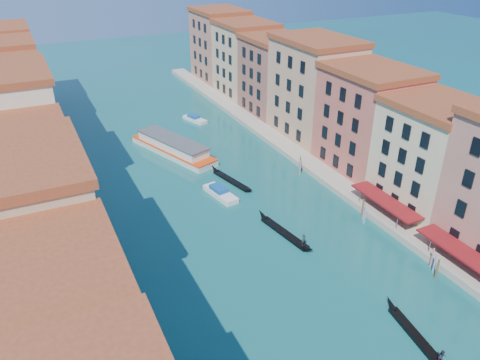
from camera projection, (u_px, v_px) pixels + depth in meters
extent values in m
cube|color=brown|center=(30.00, 272.00, 32.76)|extent=(12.80, 15.40, 1.00)
cube|color=tan|center=(34.00, 245.00, 49.25)|extent=(12.00, 17.00, 19.00)
cube|color=brown|center=(13.00, 159.00, 44.61)|extent=(12.80, 17.40, 1.00)
cube|color=#D79E88|center=(27.00, 191.00, 62.21)|extent=(12.00, 14.00, 16.50)
cube|color=brown|center=(12.00, 130.00, 58.15)|extent=(12.80, 14.40, 1.00)
cube|color=beige|center=(18.00, 138.00, 74.18)|extent=(12.00, 18.00, 20.00)
cube|color=brown|center=(2.00, 72.00, 69.31)|extent=(12.80, 18.40, 1.00)
cube|color=tan|center=(15.00, 113.00, 88.33)|extent=(12.00, 16.00, 17.50)
cube|color=brown|center=(3.00, 64.00, 84.04)|extent=(12.80, 16.40, 1.00)
cube|color=#9F7B60|center=(11.00, 89.00, 100.48)|extent=(12.00, 15.00, 18.50)
cube|color=brown|center=(0.00, 42.00, 95.96)|extent=(12.80, 15.40, 1.00)
cube|color=beige|center=(8.00, 70.00, 113.14)|extent=(12.00, 17.00, 19.00)
cube|color=beige|center=(431.00, 160.00, 70.90)|extent=(12.00, 14.00, 16.50)
cube|color=brown|center=(443.00, 105.00, 66.84)|extent=(12.80, 14.40, 1.00)
cube|color=#BC5848|center=(367.00, 124.00, 82.53)|extent=(12.00, 16.00, 18.00)
cube|color=brown|center=(374.00, 70.00, 78.12)|extent=(12.80, 16.40, 1.00)
cube|color=tan|center=(314.00, 92.00, 95.64)|extent=(12.00, 18.00, 20.00)
cube|color=brown|center=(318.00, 40.00, 90.77)|extent=(12.80, 18.40, 1.00)
cube|color=#915447|center=(274.00, 79.00, 109.40)|extent=(12.00, 15.00, 17.50)
cube|color=brown|center=(276.00, 38.00, 105.11)|extent=(12.80, 15.40, 1.00)
cube|color=tan|center=(245.00, 62.00, 121.55)|extent=(12.00, 16.00, 18.50)
cube|color=brown|center=(245.00, 23.00, 117.03)|extent=(12.80, 16.40, 1.00)
cube|color=#AE6B57|center=(220.00, 48.00, 134.49)|extent=(12.00, 17.00, 19.50)
cube|color=brown|center=(219.00, 11.00, 129.74)|extent=(12.80, 17.40, 1.00)
cube|color=#A29A83|center=(293.00, 152.00, 92.19)|extent=(4.00, 140.00, 1.00)
cube|color=maroon|center=(471.00, 258.00, 57.96)|extent=(3.20, 15.30, 0.25)
cylinder|color=#4F4F51|center=(429.00, 248.00, 62.20)|extent=(0.12, 0.12, 3.00)
cube|color=maroon|center=(386.00, 201.00, 70.34)|extent=(3.20, 12.60, 0.25)
cylinder|color=#4F4F51|center=(397.00, 225.00, 67.15)|extent=(0.12, 0.12, 3.00)
cylinder|color=#4F4F51|center=(359.00, 199.00, 73.86)|extent=(0.12, 0.12, 3.00)
cylinder|color=brown|center=(437.00, 270.00, 58.53)|extent=(0.24, 0.24, 3.20)
cylinder|color=brown|center=(434.00, 264.00, 59.56)|extent=(0.24, 0.24, 3.20)
cylinder|color=brown|center=(432.00, 259.00, 60.59)|extent=(0.24, 0.24, 3.20)
cylinder|color=brown|center=(365.00, 216.00, 69.71)|extent=(0.24, 0.24, 3.20)
cylinder|color=brown|center=(364.00, 212.00, 70.74)|extent=(0.24, 0.24, 3.20)
cylinder|color=brown|center=(363.00, 208.00, 71.77)|extent=(0.24, 0.24, 3.20)
cylinder|color=brown|center=(300.00, 168.00, 84.09)|extent=(0.24, 0.24, 3.20)
cylinder|color=brown|center=(300.00, 165.00, 85.12)|extent=(0.24, 0.24, 3.20)
cylinder|color=brown|center=(300.00, 163.00, 86.15)|extent=(0.24, 0.24, 3.20)
cube|color=silver|center=(173.00, 150.00, 92.71)|extent=(11.66, 21.72, 1.28)
cube|color=white|center=(173.00, 144.00, 92.07)|extent=(9.73, 17.52, 1.71)
cube|color=#4F4F51|center=(172.00, 139.00, 91.60)|extent=(10.21, 18.13, 0.27)
cube|color=#ED420D|center=(173.00, 148.00, 92.44)|extent=(11.71, 21.74, 0.27)
cube|color=black|center=(284.00, 233.00, 67.65)|extent=(2.69, 9.70, 0.48)
cone|color=black|center=(262.00, 215.00, 71.36)|extent=(1.29, 2.28, 1.80)
cone|color=black|center=(310.00, 249.00, 63.62)|extent=(1.23, 1.91, 1.58)
imported|color=#232E28|center=(304.00, 240.00, 64.18)|extent=(0.73, 0.54, 1.85)
cube|color=black|center=(417.00, 337.00, 50.14)|extent=(2.37, 9.07, 0.45)
cone|color=black|center=(390.00, 303.00, 54.20)|extent=(1.18, 2.12, 1.68)
imported|color=#2B252F|center=(442.00, 357.00, 46.45)|extent=(0.92, 0.77, 1.73)
cube|color=black|center=(231.00, 181.00, 82.18)|extent=(3.20, 9.29, 0.46)
cone|color=black|center=(214.00, 169.00, 85.56)|extent=(1.37, 2.23, 1.73)
cone|color=black|center=(250.00, 190.00, 78.48)|extent=(1.29, 1.88, 1.52)
cube|color=silver|center=(221.00, 194.00, 77.57)|extent=(3.58, 7.67, 0.84)
cube|color=#124D95|center=(219.00, 189.00, 77.61)|extent=(2.42, 3.44, 0.74)
cube|color=silver|center=(195.00, 119.00, 109.06)|extent=(4.09, 6.88, 0.75)
cube|color=#124D95|center=(194.00, 116.00, 109.05)|extent=(2.51, 3.21, 0.66)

